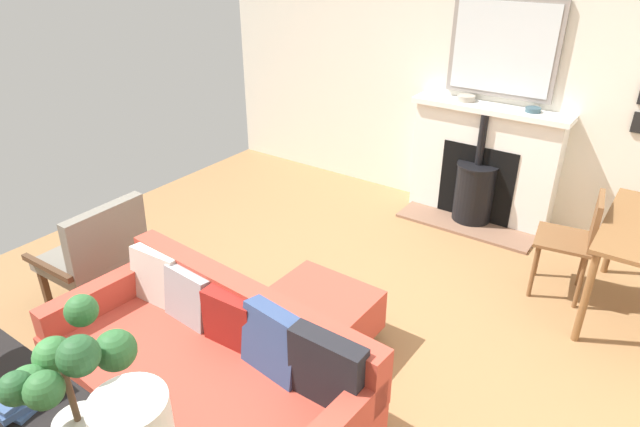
{
  "coord_description": "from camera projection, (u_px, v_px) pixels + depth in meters",
  "views": [
    {
      "loc": [
        2.33,
        1.8,
        2.44
      ],
      "look_at": [
        -0.4,
        -0.13,
        0.73
      ],
      "focal_mm": 30.49,
      "sensor_mm": 36.0,
      "label": 1
    }
  ],
  "objects": [
    {
      "name": "wall_left",
      "position": [
        467.0,
        68.0,
        4.99
      ],
      "size": [
        0.12,
        5.47,
        2.72
      ],
      "primitive_type": "cube",
      "color": "silver",
      "rests_on": "ground"
    },
    {
      "name": "mantel_bowl_near",
      "position": [
        466.0,
        98.0,
        4.92
      ],
      "size": [
        0.16,
        0.16,
        0.05
      ],
      "color": "#9E9384",
      "rests_on": "fireplace"
    },
    {
      "name": "ground_plane",
      "position": [
        301.0,
        335.0,
        3.73
      ],
      "size": [
        5.16,
        5.47,
        0.01
      ],
      "primitive_type": "cube",
      "color": "olive"
    },
    {
      "name": "mirror_over_mantel",
      "position": [
        503.0,
        48.0,
        4.66
      ],
      "size": [
        0.04,
        0.95,
        0.84
      ],
      "color": "gray"
    },
    {
      "name": "armchair_accent",
      "position": [
        97.0,
        251.0,
        3.81
      ],
      "size": [
        0.69,
        0.6,
        0.85
      ],
      "color": "#4C3321",
      "rests_on": "ground"
    },
    {
      "name": "ottoman",
      "position": [
        316.0,
        317.0,
        3.53
      ],
      "size": [
        0.68,
        0.67,
        0.38
      ],
      "color": "#B2B2B7",
      "rests_on": "ground"
    },
    {
      "name": "mantel_bowl_far",
      "position": [
        533.0,
        109.0,
        4.61
      ],
      "size": [
        0.13,
        0.13,
        0.04
      ],
      "color": "#334C56",
      "rests_on": "fireplace"
    },
    {
      "name": "book_stack",
      "position": [
        27.0,
        393.0,
        2.22
      ],
      "size": [
        0.28,
        0.2,
        0.07
      ],
      "color": "#38517F",
      "rests_on": "console_table"
    },
    {
      "name": "potted_plant",
      "position": [
        70.0,
        380.0,
        1.85
      ],
      "size": [
        0.42,
        0.34,
        0.58
      ],
      "color": "silver",
      "rests_on": "console_table"
    },
    {
      "name": "fireplace",
      "position": [
        481.0,
        170.0,
        5.06
      ],
      "size": [
        0.59,
        1.4,
        1.1
      ],
      "color": "brown",
      "rests_on": "ground"
    },
    {
      "name": "dining_chair_near_fireplace",
      "position": [
        577.0,
        236.0,
        3.93
      ],
      "size": [
        0.45,
        0.45,
        0.83
      ],
      "color": "brown",
      "rests_on": "ground"
    },
    {
      "name": "sofa",
      "position": [
        209.0,
        373.0,
        2.91
      ],
      "size": [
        0.97,
        1.87,
        0.8
      ],
      "color": "#B2B2B7",
      "rests_on": "ground"
    },
    {
      "name": "table_lamp_far_end",
      "position": [
        132.0,
        425.0,
        1.69
      ],
      "size": [
        0.25,
        0.25,
        0.44
      ],
      "color": "beige",
      "rests_on": "console_table"
    }
  ]
}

